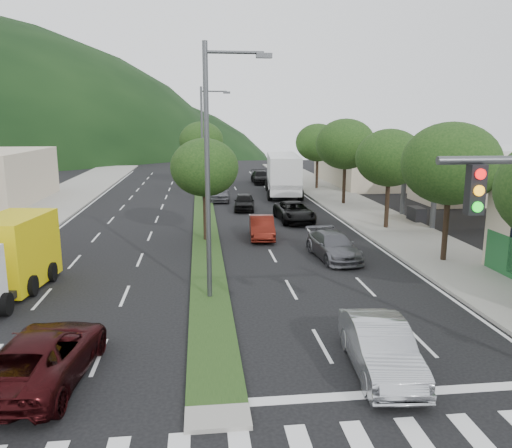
{
  "coord_description": "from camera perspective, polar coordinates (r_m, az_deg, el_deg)",
  "views": [
    {
      "loc": [
        -0.31,
        -11.38,
        7.1
      ],
      "look_at": [
        2.27,
        11.32,
        2.37
      ],
      "focal_mm": 35.0,
      "sensor_mm": 36.0,
      "label": 1
    }
  ],
  "objects": [
    {
      "name": "ground",
      "position": [
        13.42,
        -4.47,
        -20.32
      ],
      "size": [
        160.0,
        160.0,
        0.0
      ],
      "primitive_type": "plane",
      "color": "black",
      "rests_on": "ground"
    },
    {
      "name": "sidewalk_right",
      "position": [
        39.2,
        12.69,
        1.08
      ],
      "size": [
        5.0,
        90.0,
        0.15
      ],
      "primitive_type": "cube",
      "color": "gray",
      "rests_on": "ground"
    },
    {
      "name": "sidewalk_left",
      "position": [
        39.16,
        -25.28,
        0.23
      ],
      "size": [
        6.0,
        90.0,
        0.15
      ],
      "primitive_type": "cube",
      "color": "gray",
      "rests_on": "ground"
    },
    {
      "name": "median",
      "position": [
        40.0,
        -5.95,
        1.49
      ],
      "size": [
        1.6,
        56.0,
        0.12
      ],
      "primitive_type": "cube",
      "color": "#1D3613",
      "rests_on": "ground"
    },
    {
      "name": "gas_canopy",
      "position": [
        38.64,
        23.7,
        7.08
      ],
      "size": [
        12.2,
        8.2,
        5.25
      ],
      "color": "silver",
      "rests_on": "ground"
    },
    {
      "name": "bldg_right_far",
      "position": [
        58.98,
        13.25,
        7.01
      ],
      "size": [
        10.0,
        16.0,
        5.2
      ],
      "primitive_type": "cube",
      "color": "beige",
      "rests_on": "ground"
    },
    {
      "name": "tree_r_b",
      "position": [
        26.5,
        21.35,
        6.43
      ],
      "size": [
        4.8,
        4.8,
        6.94
      ],
      "color": "black",
      "rests_on": "sidewalk_right"
    },
    {
      "name": "tree_r_c",
      "position": [
        33.79,
        15.01,
        7.3
      ],
      "size": [
        4.4,
        4.4,
        6.48
      ],
      "color": "black",
      "rests_on": "sidewalk_right"
    },
    {
      "name": "tree_r_d",
      "position": [
        43.21,
        10.19,
        8.97
      ],
      "size": [
        5.0,
        5.0,
        7.17
      ],
      "color": "black",
      "rests_on": "sidewalk_right"
    },
    {
      "name": "tree_r_e",
      "position": [
        52.88,
        7.07,
        9.21
      ],
      "size": [
        4.6,
        4.6,
        6.71
      ],
      "color": "black",
      "rests_on": "sidewalk_right"
    },
    {
      "name": "tree_med_near",
      "position": [
        29.5,
        -5.9,
        6.43
      ],
      "size": [
        4.0,
        4.0,
        6.02
      ],
      "color": "black",
      "rests_on": "median"
    },
    {
      "name": "tree_med_far",
      "position": [
        55.42,
        -6.25,
        9.46
      ],
      "size": [
        4.8,
        4.8,
        6.94
      ],
      "color": "black",
      "rests_on": "median"
    },
    {
      "name": "streetlight_near",
      "position": [
        19.44,
        -5.0,
        7.17
      ],
      "size": [
        2.6,
        0.25,
        10.0
      ],
      "color": "#47494C",
      "rests_on": "ground"
    },
    {
      "name": "streetlight_mid",
      "position": [
        44.4,
        -5.91,
        9.68
      ],
      "size": [
        2.6,
        0.25,
        10.0
      ],
      "color": "#47494C",
      "rests_on": "ground"
    },
    {
      "name": "sedan_silver",
      "position": [
        15.14,
        14.02,
        -13.52
      ],
      "size": [
        1.93,
        4.62,
        1.49
      ],
      "primitive_type": "imported",
      "rotation": [
        0.0,
        0.0,
        -0.08
      ],
      "color": "#A1A4A9",
      "rests_on": "ground"
    },
    {
      "name": "suv_maroon",
      "position": [
        15.46,
        -23.16,
        -13.65
      ],
      "size": [
        2.96,
        5.47,
        1.46
      ],
      "primitive_type": "imported",
      "rotation": [
        0.0,
        0.0,
        3.03
      ],
      "color": "black",
      "rests_on": "ground"
    },
    {
      "name": "car_queue_a",
      "position": [
        40.43,
        -1.34,
        2.54
      ],
      "size": [
        2.01,
        4.09,
        1.34
      ],
      "primitive_type": "imported",
      "rotation": [
        0.0,
        0.0,
        -0.11
      ],
      "color": "black",
      "rests_on": "ground"
    },
    {
      "name": "car_queue_b",
      "position": [
        26.49,
        8.83,
        -2.48
      ],
      "size": [
        2.35,
        4.84,
        1.36
      ],
      "primitive_type": "imported",
      "rotation": [
        0.0,
        0.0,
        0.1
      ],
      "color": "#56565C",
      "rests_on": "ground"
    },
    {
      "name": "car_queue_c",
      "position": [
        30.67,
        0.67,
        -0.39
      ],
      "size": [
        1.73,
        4.22,
        1.36
      ],
      "primitive_type": "imported",
      "rotation": [
        0.0,
        0.0,
        -0.07
      ],
      "color": "#56150E",
      "rests_on": "ground"
    },
    {
      "name": "car_queue_d",
      "position": [
        35.97,
        4.4,
        1.41
      ],
      "size": [
        2.54,
        5.14,
        1.4
      ],
      "primitive_type": "imported",
      "rotation": [
        0.0,
        0.0,
        0.04
      ],
      "color": "black",
      "rests_on": "ground"
    },
    {
      "name": "car_queue_e",
      "position": [
        45.24,
        -4.15,
        3.56
      ],
      "size": [
        2.01,
        4.37,
        1.45
      ],
      "primitive_type": "imported",
      "rotation": [
        0.0,
        0.0,
        -0.07
      ],
      "color": "#54555A",
      "rests_on": "ground"
    },
    {
      "name": "car_queue_f",
      "position": [
        58.01,
        0.57,
        5.38
      ],
      "size": [
        2.04,
        4.96,
        1.44
      ],
      "primitive_type": "imported",
      "rotation": [
        0.0,
        0.0,
        0.0
      ],
      "color": "black",
      "rests_on": "ground"
    },
    {
      "name": "box_truck",
      "position": [
        23.15,
        -26.63,
        -3.6
      ],
      "size": [
        3.15,
        6.64,
        3.16
      ],
      "rotation": [
        0.0,
        0.0,
        3.01
      ],
      "color": "silver",
      "rests_on": "ground"
    },
    {
      "name": "motorhome",
      "position": [
        48.85,
        3.11,
        5.77
      ],
      "size": [
        4.14,
        10.4,
        3.89
      ],
      "rotation": [
        0.0,
        0.0,
        -0.11
      ],
      "color": "silver",
      "rests_on": "ground"
    }
  ]
}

